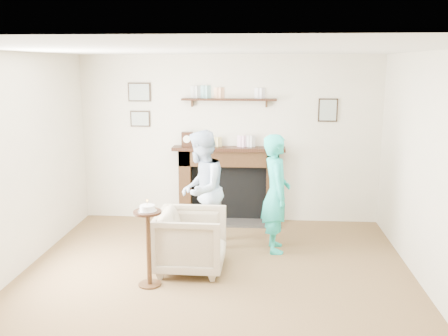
{
  "coord_description": "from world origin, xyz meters",
  "views": [
    {
      "loc": [
        0.51,
        -4.93,
        2.36
      ],
      "look_at": [
        0.05,
        0.9,
        1.14
      ],
      "focal_mm": 40.0,
      "sensor_mm": 36.0,
      "label": 1
    }
  ],
  "objects_px": {
    "man": "(202,246)",
    "pedestal_table": "(148,233)",
    "armchair": "(192,269)",
    "woman": "(275,250)"
  },
  "relations": [
    {
      "from": "man",
      "to": "pedestal_table",
      "type": "bearing_deg",
      "value": -12.65
    },
    {
      "from": "armchair",
      "to": "man",
      "type": "bearing_deg",
      "value": -1.3
    },
    {
      "from": "man",
      "to": "woman",
      "type": "distance_m",
      "value": 0.96
    },
    {
      "from": "armchair",
      "to": "pedestal_table",
      "type": "xyz_separation_m",
      "value": [
        -0.4,
        -0.46,
        0.59
      ]
    },
    {
      "from": "woman",
      "to": "man",
      "type": "bearing_deg",
      "value": 81.16
    },
    {
      "from": "armchair",
      "to": "man",
      "type": "distance_m",
      "value": 0.76
    },
    {
      "from": "armchair",
      "to": "woman",
      "type": "distance_m",
      "value": 1.22
    },
    {
      "from": "pedestal_table",
      "to": "man",
      "type": "bearing_deg",
      "value": 70.74
    },
    {
      "from": "armchair",
      "to": "pedestal_table",
      "type": "distance_m",
      "value": 0.85
    },
    {
      "from": "woman",
      "to": "pedestal_table",
      "type": "xyz_separation_m",
      "value": [
        -1.38,
        -1.17,
        0.59
      ]
    }
  ]
}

